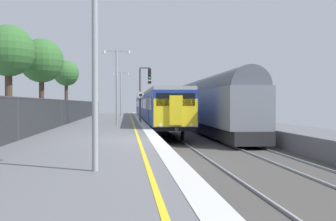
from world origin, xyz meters
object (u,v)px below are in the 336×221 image
Objects in this scene: platform_lamp_mid at (117,80)px; background_tree_centre at (41,62)px; speed_limit_sign at (141,103)px; platform_lamp_near at (95,42)px; signal_gantry at (143,87)px; commuter_train_at_platform at (153,106)px; freight_train_adjacent_track at (183,104)px; background_tree_right at (67,74)px; platform_lamp_far at (121,90)px; background_tree_left at (7,53)px.

platform_lamp_mid is 0.90× the size of background_tree_centre.
background_tree_centre is (-7.14, -3.44, 2.85)m from speed_limit_sign.
background_tree_centre is at bearing 104.70° from platform_lamp_near.
background_tree_centre reaches higher than signal_gantry.
commuter_train_at_platform is 6.54m from freight_train_adjacent_track.
background_tree_right reaches higher than platform_lamp_mid.
platform_lamp_near is at bearing -100.56° from freight_train_adjacent_track.
signal_gantry is at bearing -111.96° from freight_train_adjacent_track.
platform_lamp_mid is 20.96m from platform_lamp_far.
commuter_train_at_platform is at bearing 81.64° from speed_limit_sign.
signal_gantry is at bearing -52.22° from background_tree_right.
commuter_train_at_platform is 8.71× the size of signal_gantry.
speed_limit_sign is 18.50m from platform_lamp_far.
freight_train_adjacent_track is at bearing 71.73° from speed_limit_sign.
platform_lamp_far is at bearing 90.00° from platform_lamp_mid.
platform_lamp_far is 26.75m from background_tree_left.
signal_gantry is 27.82m from platform_lamp_near.
freight_train_adjacent_track is 8.94× the size of background_tree_right.
signal_gantry is 14.36m from platform_lamp_far.
background_tree_right reaches higher than background_tree_left.
platform_lamp_near is at bearing -68.17° from background_tree_left.
platform_lamp_far is at bearing 76.13° from background_tree_left.
speed_limit_sign is 0.46× the size of platform_lamp_mid.
background_tree_right reaches higher than freight_train_adjacent_track.
background_tree_centre is at bearing -134.72° from signal_gantry.
platform_lamp_near is 20.88m from background_tree_centre.
platform_lamp_near is at bearing -75.30° from background_tree_centre.
commuter_train_at_platform is 36.37m from platform_lamp_near.
background_tree_right is at bearing 109.15° from platform_lamp_mid.
background_tree_left is at bearing -105.05° from background_tree_centre.
platform_lamp_near is (-2.23, -27.73, -0.07)m from signal_gantry.
background_tree_right is at bearing 166.78° from commuter_train_at_platform.
signal_gantry is 7.13m from platform_lamp_mid.
signal_gantry reaches higher than speed_limit_sign.
background_tree_centre is (-8.98, -16.00, 3.22)m from commuter_train_at_platform.
speed_limit_sign is (-5.85, -17.72, 0.06)m from freight_train_adjacent_track.
platform_lamp_near is at bearing -90.00° from platform_lamp_far.
background_tree_left reaches higher than platform_lamp_mid.
commuter_train_at_platform is 7.14m from platform_lamp_far.
background_tree_left is at bearing -116.61° from commuter_train_at_platform.
signal_gantry is 0.79× the size of background_tree_centre.
background_tree_centre is (-5.29, -21.78, 1.24)m from platform_lamp_far.
platform_lamp_near is at bearing -94.59° from signal_gantry.
background_tree_centre reaches higher than speed_limit_sign.
freight_train_adjacent_track is 25.00m from background_tree_centre.
freight_train_adjacent_track is 22.69× the size of speed_limit_sign.
background_tree_left reaches higher than platform_lamp_near.
platform_lamp_near is (-7.70, -41.31, 1.40)m from freight_train_adjacent_track.
platform_lamp_mid is 5.48m from background_tree_centre.
background_tree_centre is at bearing -119.31° from commuter_train_at_platform.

